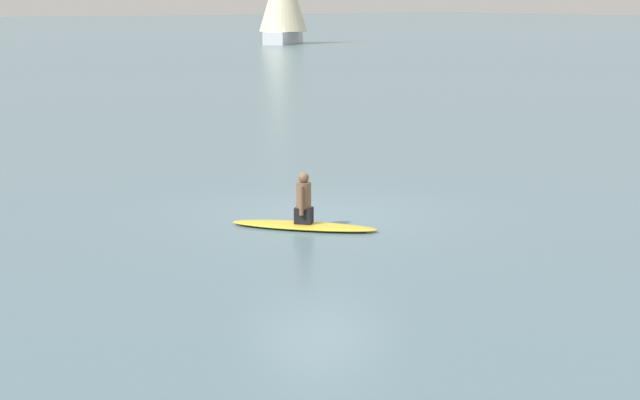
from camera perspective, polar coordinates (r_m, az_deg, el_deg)
The scene contains 3 objects.
ground_plane at distance 18.23m, azimuth -0.04°, elevation -0.96°, with size 400.00×400.00×0.00m, color slate.
surfboard at distance 17.28m, azimuth -0.94°, elevation -1.50°, with size 2.63×0.60×0.10m, color gold.
person_paddler at distance 17.18m, azimuth -0.95°, elevation -0.02°, with size 0.37×0.38×0.90m.
Camera 1 is at (-10.99, -13.99, 3.96)m, focal length 55.26 mm.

